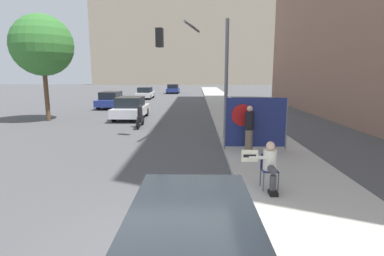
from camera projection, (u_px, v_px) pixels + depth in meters
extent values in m
plane|color=#4F4F51|center=(162.00, 255.00, 5.12)|extent=(160.00, 160.00, 0.00)
cube|color=#B7B2A8|center=(237.00, 119.00, 19.82)|extent=(3.27, 90.00, 0.14)
cube|color=tan|center=(187.00, 23.00, 84.38)|extent=(52.00, 12.00, 34.25)
cylinder|color=#474C56|center=(264.00, 182.00, 7.50)|extent=(0.03, 0.03, 0.48)
cylinder|color=#474C56|center=(278.00, 182.00, 7.50)|extent=(0.03, 0.03, 0.48)
cylinder|color=#474C56|center=(260.00, 177.00, 7.87)|extent=(0.03, 0.03, 0.48)
cylinder|color=#474C56|center=(275.00, 177.00, 7.86)|extent=(0.03, 0.03, 0.48)
cube|color=navy|center=(270.00, 170.00, 7.64)|extent=(0.40, 0.40, 0.02)
cube|color=navy|center=(268.00, 161.00, 7.79)|extent=(0.40, 0.02, 0.38)
cylinder|color=#424247|center=(271.00, 169.00, 7.46)|extent=(0.18, 0.42, 0.18)
cylinder|color=#424247|center=(273.00, 185.00, 7.32)|extent=(0.16, 0.16, 0.48)
cube|color=black|center=(273.00, 193.00, 7.29)|extent=(0.20, 0.28, 0.10)
cylinder|color=silver|center=(270.00, 160.00, 7.62)|extent=(0.34, 0.34, 0.52)
sphere|color=beige|center=(271.00, 146.00, 7.55)|extent=(0.22, 0.22, 0.22)
cylinder|color=silver|center=(258.00, 158.00, 7.53)|extent=(0.45, 0.09, 0.09)
cube|color=#EAE5C6|center=(250.00, 156.00, 7.53)|extent=(0.42, 0.02, 0.31)
cube|color=black|center=(250.00, 156.00, 7.51)|extent=(0.32, 0.01, 0.07)
cylinder|color=#756651|center=(249.00, 141.00, 11.28)|extent=(0.28, 0.28, 0.85)
cylinder|color=black|center=(249.00, 121.00, 11.14)|extent=(0.34, 0.34, 0.67)
sphere|color=beige|center=(250.00, 109.00, 11.06)|extent=(0.22, 0.22, 0.22)
cylinder|color=slate|center=(225.00, 124.00, 11.59)|extent=(0.06, 0.06, 2.01)
cylinder|color=slate|center=(287.00, 124.00, 11.56)|extent=(0.06, 0.06, 2.01)
cube|color=navy|center=(256.00, 122.00, 11.57)|extent=(2.38, 0.02, 1.91)
cylinder|color=red|center=(242.00, 115.00, 11.50)|extent=(0.84, 0.01, 0.84)
cylinder|color=slate|center=(226.00, 80.00, 13.23)|extent=(0.16, 0.16, 5.23)
cylinder|color=slate|center=(193.00, 27.00, 13.10)|extent=(0.67, 3.01, 0.11)
cube|color=black|center=(159.00, 38.00, 13.48)|extent=(0.35, 0.35, 0.84)
sphere|color=green|center=(160.00, 44.00, 13.53)|extent=(0.18, 0.18, 0.18)
cube|color=white|center=(193.00, 256.00, 4.22)|extent=(1.87, 4.54, 0.50)
cube|color=black|center=(193.00, 226.00, 3.94)|extent=(1.61, 2.36, 0.61)
cylinder|color=black|center=(150.00, 221.00, 5.66)|extent=(0.22, 0.64, 0.64)
cylinder|color=black|center=(237.00, 221.00, 5.63)|extent=(0.22, 0.64, 0.64)
cube|color=silver|center=(131.00, 111.00, 20.39)|extent=(1.89, 4.22, 0.57)
cube|color=black|center=(130.00, 102.00, 20.11)|extent=(1.63, 2.19, 0.66)
cylinder|color=black|center=(124.00, 112.00, 21.73)|extent=(0.22, 0.64, 0.64)
cylinder|color=black|center=(146.00, 112.00, 21.71)|extent=(0.22, 0.64, 0.64)
cylinder|color=black|center=(114.00, 117.00, 19.16)|extent=(0.22, 0.64, 0.64)
cylinder|color=black|center=(140.00, 117.00, 19.13)|extent=(0.22, 0.64, 0.64)
cube|color=navy|center=(112.00, 102.00, 26.97)|extent=(1.77, 4.55, 0.55)
cube|color=black|center=(111.00, 95.00, 26.69)|extent=(1.52, 2.37, 0.64)
cylinder|color=black|center=(108.00, 103.00, 28.41)|extent=(0.22, 0.64, 0.64)
cylinder|color=black|center=(124.00, 103.00, 28.39)|extent=(0.22, 0.64, 0.64)
cylinder|color=black|center=(98.00, 106.00, 25.63)|extent=(0.22, 0.64, 0.64)
cylinder|color=black|center=(116.00, 106.00, 25.61)|extent=(0.22, 0.64, 0.64)
cube|color=white|center=(145.00, 94.00, 36.53)|extent=(1.74, 4.25, 0.51)
cube|color=black|center=(145.00, 90.00, 36.26)|extent=(1.50, 2.21, 0.62)
cylinder|color=black|center=(141.00, 95.00, 37.87)|extent=(0.22, 0.64, 0.64)
cylinder|color=black|center=(153.00, 95.00, 37.85)|extent=(0.22, 0.64, 0.64)
cylinder|color=black|center=(137.00, 97.00, 35.28)|extent=(0.22, 0.64, 0.64)
cylinder|color=black|center=(150.00, 97.00, 35.26)|extent=(0.22, 0.64, 0.64)
cube|color=navy|center=(173.00, 90.00, 46.65)|extent=(1.87, 4.29, 0.51)
cube|color=black|center=(173.00, 86.00, 46.38)|extent=(1.61, 2.23, 0.62)
cylinder|color=black|center=(169.00, 91.00, 48.01)|extent=(0.22, 0.64, 0.64)
cylinder|color=black|center=(179.00, 91.00, 47.99)|extent=(0.22, 0.64, 0.64)
cylinder|color=black|center=(167.00, 92.00, 45.39)|extent=(0.22, 0.64, 0.64)
cylinder|color=black|center=(178.00, 92.00, 45.37)|extent=(0.22, 0.64, 0.64)
cube|color=black|center=(140.00, 119.00, 17.25)|extent=(0.24, 0.86, 0.32)
cylinder|color=black|center=(140.00, 113.00, 17.14)|extent=(0.28, 0.28, 0.58)
sphere|color=black|center=(140.00, 107.00, 17.08)|extent=(0.24, 0.24, 0.24)
cylinder|color=black|center=(143.00, 120.00, 17.99)|extent=(0.10, 0.60, 0.60)
cylinder|color=black|center=(138.00, 124.00, 16.58)|extent=(0.10, 0.60, 0.60)
cylinder|color=brown|center=(47.00, 94.00, 19.31)|extent=(0.28, 0.28, 3.46)
sphere|color=#387A33|center=(42.00, 45.00, 18.76)|extent=(3.81, 3.81, 3.81)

